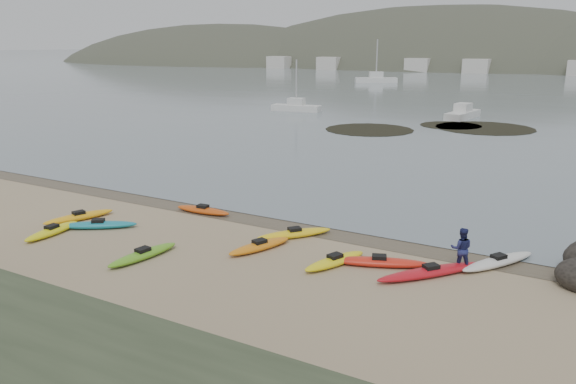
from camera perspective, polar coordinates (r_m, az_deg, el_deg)
The scene contains 6 objects.
ground at distance 27.50m, azimuth 0.00°, elevation -3.02°, with size 600.00×600.00×0.00m, color tan.
wet_sand at distance 27.25m, azimuth -0.31°, elevation -3.18°, with size 60.00×60.00×0.00m, color brown.
kayaks at distance 24.25m, azimuth -3.67°, elevation -5.13°, with size 21.24×9.88×0.34m.
person_east at distance 22.59m, azimuth 17.21°, elevation -5.53°, with size 0.81×0.63×1.68m, color navy.
kelp_mats at distance 59.49m, azimuth 14.92°, elevation 6.27°, with size 19.18×16.15×0.04m.
moored_boats at distance 105.43m, azimuth 25.22°, elevation 9.24°, with size 96.48×80.24×1.26m.
Camera 1 is at (12.90, -22.75, 8.48)m, focal length 35.00 mm.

